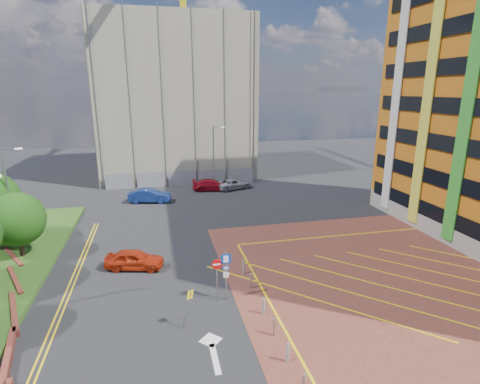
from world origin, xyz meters
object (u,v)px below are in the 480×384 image
object	(u,v)px
lamp_back	(214,155)
warning_sign	(188,304)
tree_c	(17,219)
car_red_left	(134,259)
lamp_left_far	(10,194)
sign_cluster	(223,271)
car_red_back	(212,185)
car_blue_back	(150,196)
car_silver_back	(233,184)

from	to	relation	value
lamp_back	warning_sign	size ratio (longest dim) A/B	3.56
lamp_back	warning_sign	distance (m)	30.07
tree_c	car_red_left	bearing A→B (deg)	-22.39
lamp_left_far	sign_cluster	xyz separation A→B (m)	(14.72, -11.02, -2.71)
lamp_left_far	car_red_back	world-z (taller)	lamp_left_far
warning_sign	car_red_left	bearing A→B (deg)	111.79
tree_c	car_red_back	bearing A→B (deg)	44.61
lamp_left_far	warning_sign	xyz separation A→B (m)	(12.42, -13.30, -3.23)
car_red_left	car_red_back	distance (m)	21.99
car_blue_back	lamp_left_far	bearing A→B (deg)	148.98
car_silver_back	car_red_back	bearing A→B (deg)	71.48
lamp_back	car_red_left	xyz separation A→B (m)	(-9.22, -21.44, -3.66)
lamp_back	car_red_left	size ratio (longest dim) A/B	1.94
lamp_back	car_silver_back	size ratio (longest dim) A/B	1.70
lamp_back	sign_cluster	size ratio (longest dim) A/B	2.50
sign_cluster	car_red_back	world-z (taller)	sign_cluster
lamp_back	car_red_back	size ratio (longest dim) A/B	1.64
sign_cluster	car_blue_back	bearing A→B (deg)	101.45
lamp_back	car_red_left	world-z (taller)	lamp_back
warning_sign	car_red_left	size ratio (longest dim) A/B	0.55
warning_sign	car_red_left	world-z (taller)	warning_sign
warning_sign	lamp_back	bearing A→B (deg)	78.28
car_blue_back	car_silver_back	size ratio (longest dim) A/B	1.00
sign_cluster	warning_sign	world-z (taller)	sign_cluster
lamp_back	car_silver_back	bearing A→B (deg)	-26.91
lamp_left_far	sign_cluster	size ratio (longest dim) A/B	2.50
lamp_back	sign_cluster	bearing A→B (deg)	-97.97
car_red_back	car_red_left	bearing A→B (deg)	165.03
lamp_left_far	car_red_left	xyz separation A→B (m)	(9.28, -5.44, -3.96)
car_blue_back	car_silver_back	distance (m)	11.18
car_blue_back	car_red_back	bearing A→B (deg)	-53.30
lamp_left_far	car_blue_back	world-z (taller)	lamp_left_far
tree_c	car_silver_back	size ratio (longest dim) A/B	1.04
car_red_left	car_red_back	xyz separation A→B (m)	(8.65, 20.22, 0.00)
car_red_back	car_silver_back	xyz separation A→B (m)	(2.85, 0.07, -0.05)
car_red_left	lamp_back	bearing A→B (deg)	-9.23
car_red_left	tree_c	bearing A→B (deg)	81.65
car_red_back	car_silver_back	world-z (taller)	car_red_back
tree_c	lamp_left_far	xyz separation A→B (m)	(-0.92, 2.00, 1.47)
lamp_back	car_red_back	world-z (taller)	lamp_back
tree_c	warning_sign	distance (m)	16.22
sign_cluster	car_silver_back	world-z (taller)	sign_cluster
car_blue_back	car_silver_back	world-z (taller)	car_blue_back
tree_c	car_red_left	xyz separation A→B (m)	(8.36, -3.44, -2.49)
lamp_left_far	lamp_back	distance (m)	24.46
warning_sign	car_silver_back	bearing A→B (deg)	73.46
car_red_left	car_silver_back	xyz separation A→B (m)	(11.50, 20.29, -0.05)
lamp_left_far	car_silver_back	world-z (taller)	lamp_left_far
lamp_left_far	car_blue_back	bearing A→B (deg)	47.48
car_red_back	car_silver_back	size ratio (longest dim) A/B	1.03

